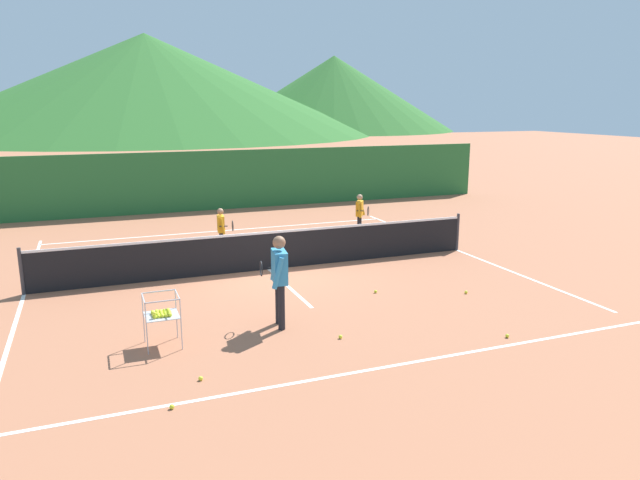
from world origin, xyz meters
The scene contains 20 objects.
ground_plane centered at (0.00, 0.00, 0.00)m, with size 120.00×120.00×0.00m, color #A86647.
line_baseline_near centered at (0.00, -6.12, 0.00)m, with size 11.09×0.08×0.01m, color white.
line_baseline_far centered at (0.00, 5.00, 0.00)m, with size 11.09×0.08×0.01m, color white.
line_sideline_west centered at (-5.55, 0.00, 0.00)m, with size 0.08×11.13×0.01m, color white.
line_sideline_east centered at (5.55, 0.00, 0.00)m, with size 0.08×11.13×0.01m, color white.
line_service_center centered at (0.00, 0.00, 0.00)m, with size 0.08×6.21×0.01m, color white.
tennis_net centered at (0.00, 0.00, 0.50)m, with size 11.18×0.08×1.05m.
instructor centered at (-0.92, -3.82, 1.04)m, with size 0.44×0.82×1.73m.
student_0 centered at (-0.76, 1.91, 0.78)m, with size 0.41×0.66×1.29m.
student_1 centered at (3.73, 2.62, 0.80)m, with size 0.45×0.72×1.33m.
ball_cart centered at (-3.06, -3.97, 0.58)m, with size 0.58×0.58×0.90m.
tennis_ball_0 centered at (3.47, -3.45, 0.03)m, with size 0.07×0.07×0.07m, color yellow.
tennis_ball_1 centered at (2.68, -5.82, 0.03)m, with size 0.07×0.07×0.07m, color yellow.
tennis_ball_2 centered at (1.64, -2.69, 0.03)m, with size 0.07×0.07×0.07m, color yellow.
tennis_ball_3 centered at (-2.70, -5.52, 0.03)m, with size 0.07×0.07×0.07m, color yellow.
tennis_ball_4 centered at (-0.10, -4.79, 0.03)m, with size 0.07×0.07×0.07m, color yellow.
tennis_ball_5 centered at (-3.22, -6.24, 0.03)m, with size 0.07×0.07×0.07m, color yellow.
windscreen_fence centered at (0.00, 9.03, 1.15)m, with size 24.40×0.08×2.30m, color #286B33.
hill_1 centered at (32.14, 72.99, 5.60)m, with size 36.57×36.57×11.19m, color #2D6628.
hill_2 centered at (4.08, 70.21, 6.52)m, with size 59.50×59.50×13.05m, color #2D6628.
Camera 1 is at (-4.01, -13.82, 4.06)m, focal length 33.31 mm.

